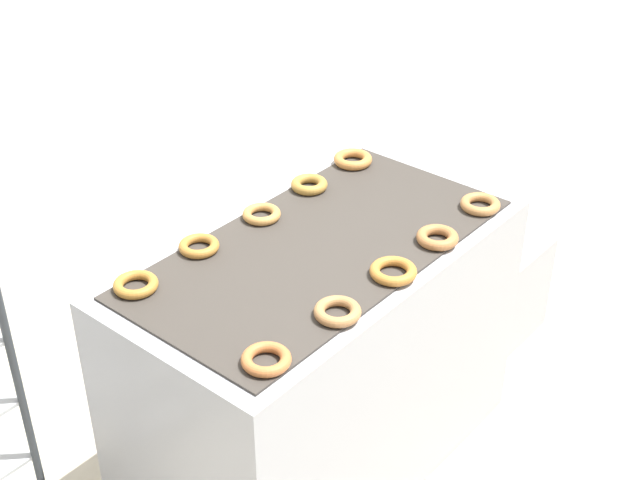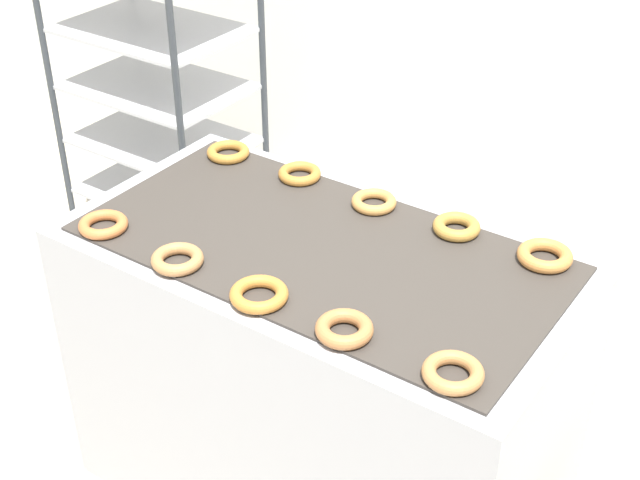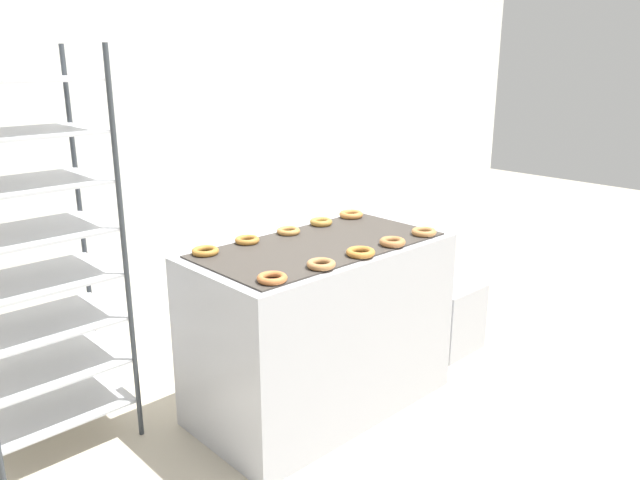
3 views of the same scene
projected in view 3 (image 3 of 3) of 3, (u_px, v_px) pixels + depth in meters
The scene contains 15 objects.
ground_plane at pixel (407, 452), 2.96m from camera, with size 14.00×14.00×0.00m, color #B2A893.
wall_back at pixel (159, 121), 4.04m from camera, with size 8.00×0.05×2.80m.
fryer_machine at pixel (320, 327), 3.25m from camera, with size 1.34×0.71×0.90m.
baking_rack_cart at pixel (34, 257), 2.78m from camera, with size 0.66×0.48×1.86m.
glaze_bin at pixel (449, 317), 3.95m from camera, with size 0.38×0.31×0.43m.
donut_near_leftmost at pixel (272, 278), 2.60m from camera, with size 0.13×0.13×0.03m, color #B86936.
donut_near_left at pixel (321, 264), 2.77m from camera, with size 0.13×0.13×0.03m, color #AA7544.
donut_near_center at pixel (361, 252), 2.94m from camera, with size 0.14×0.14×0.03m, color #B7752F.
donut_near_right at pixel (392, 242), 3.09m from camera, with size 0.13×0.13×0.03m, color #A86C3C.
donut_near_rightmost at pixel (424, 232), 3.27m from camera, with size 0.13×0.13×0.03m, color #AC7440.
donut_far_leftmost at pixel (205, 251), 2.96m from camera, with size 0.13×0.13×0.03m, color #AA732D.
donut_far_left at pixel (247, 240), 3.13m from camera, with size 0.12×0.12×0.03m, color #AA702E.
donut_far_center at pixel (289, 231), 3.30m from camera, with size 0.12×0.12×0.03m, color #BA8141.
donut_far_right at pixel (321, 222), 3.46m from camera, with size 0.12×0.12×0.03m, color #A87B34.
donut_far_rightmost at pixel (351, 214), 3.62m from camera, with size 0.14×0.14×0.03m, color #BE7A3B.
Camera 3 is at (-2.05, -1.57, 1.81)m, focal length 35.00 mm.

